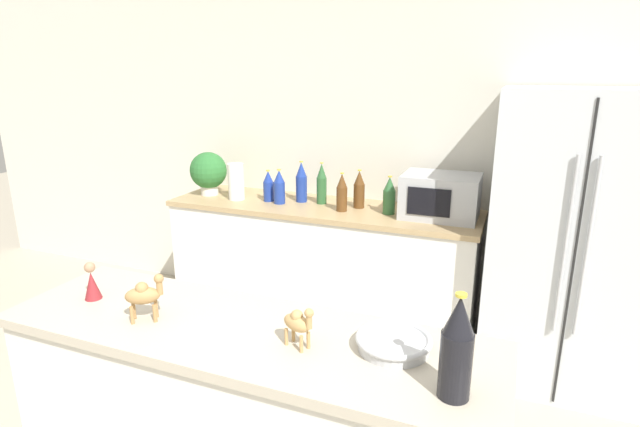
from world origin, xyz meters
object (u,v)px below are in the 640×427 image
(refrigerator, at_px, (569,241))
(camel_figurine_second, at_px, (298,322))
(wise_man_figurine_crimson, at_px, (92,283))
(back_bottle_4, at_px, (301,182))
(back_bottle_1, at_px, (322,184))
(microwave, at_px, (440,196))
(camel_figurine, at_px, (144,294))
(paper_towel_roll, at_px, (236,182))
(potted_plant, at_px, (208,172))
(fruit_bowl, at_px, (394,342))
(back_bottle_2, at_px, (342,193))
(wine_bottle, at_px, (457,349))
(back_bottle_3, at_px, (268,186))
(back_bottle_0, at_px, (359,190))
(back_bottle_5, at_px, (389,196))
(back_bottle_6, at_px, (279,187))

(refrigerator, distance_m, camel_figurine_second, 2.05)
(refrigerator, distance_m, wise_man_figurine_crimson, 2.53)
(back_bottle_4, xyz_separation_m, camel_figurine_second, (0.86, -1.96, 0.03))
(camel_figurine_second, bearing_deg, back_bottle_1, 109.80)
(microwave, height_order, wise_man_figurine_crimson, microwave)
(camel_figurine, bearing_deg, paper_towel_roll, 112.51)
(back_bottle_1, xyz_separation_m, back_bottle_4, (-0.16, -0.00, 0.00))
(potted_plant, xyz_separation_m, fruit_bowl, (1.88, -1.79, -0.06))
(paper_towel_roll, bearing_deg, wise_man_figurine_crimson, -75.33)
(back_bottle_2, bearing_deg, refrigerator, 0.12)
(wine_bottle, bearing_deg, camel_figurine, 178.27)
(wise_man_figurine_crimson, bearing_deg, back_bottle_3, 97.13)
(paper_towel_roll, xyz_separation_m, back_bottle_0, (0.91, 0.11, -0.01))
(back_bottle_3, height_order, back_bottle_5, back_bottle_5)
(back_bottle_4, bearing_deg, refrigerator, -4.16)
(wise_man_figurine_crimson, bearing_deg, refrigerator, 45.88)
(back_bottle_0, xyz_separation_m, back_bottle_1, (-0.28, 0.01, 0.01))
(back_bottle_5, distance_m, back_bottle_6, 0.79)
(back_bottle_6, bearing_deg, fruit_bowl, -54.23)
(back_bottle_4, height_order, back_bottle_5, back_bottle_4)
(microwave, bearing_deg, camel_figurine_second, -93.91)
(camel_figurine, bearing_deg, back_bottle_2, 88.45)
(back_bottle_2, distance_m, fruit_bowl, 1.90)
(wine_bottle, bearing_deg, potted_plant, 136.78)
(fruit_bowl, bearing_deg, back_bottle_0, 110.70)
(back_bottle_4, distance_m, back_bottle_6, 0.17)
(back_bottle_1, bearing_deg, back_bottle_0, -2.43)
(fruit_bowl, bearing_deg, camel_figurine_second, -160.85)
(potted_plant, xyz_separation_m, wine_bottle, (2.08, -1.96, 0.05))
(potted_plant, relative_size, microwave, 0.68)
(refrigerator, bearing_deg, back_bottle_1, 175.27)
(potted_plant, distance_m, paper_towel_roll, 0.28)
(back_bottle_2, bearing_deg, back_bottle_5, 9.78)
(back_bottle_4, xyz_separation_m, back_bottle_5, (0.67, -0.08, -0.02))
(paper_towel_roll, xyz_separation_m, back_bottle_5, (1.14, 0.05, -0.01))
(back_bottle_4, xyz_separation_m, wine_bottle, (1.34, -2.03, 0.09))
(camel_figurine_second, xyz_separation_m, wise_man_figurine_crimson, (-0.86, 0.02, -0.02))
(camel_figurine, bearing_deg, back_bottle_0, 86.17)
(back_bottle_5, bearing_deg, wine_bottle, -71.00)
(potted_plant, bearing_deg, back_bottle_4, 5.38)
(refrigerator, xyz_separation_m, back_bottle_1, (-1.60, 0.13, 0.18))
(refrigerator, relative_size, back_bottle_6, 6.98)
(potted_plant, bearing_deg, paper_towel_roll, -10.84)
(refrigerator, distance_m, potted_plant, 2.51)
(potted_plant, bearing_deg, fruit_bowl, -43.61)
(back_bottle_1, distance_m, camel_figurine, 2.01)
(refrigerator, relative_size, camel_figurine_second, 11.85)
(microwave, relative_size, back_bottle_1, 1.61)
(back_bottle_2, distance_m, back_bottle_4, 0.38)
(fruit_bowl, xyz_separation_m, camel_figurine_second, (-0.28, -0.10, 0.06))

